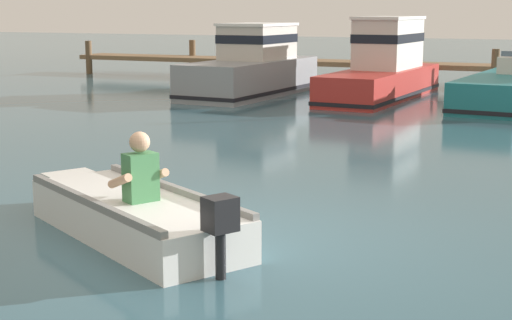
% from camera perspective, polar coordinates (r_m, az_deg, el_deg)
% --- Properties ---
extents(ground_plane, '(120.00, 120.00, 0.00)m').
position_cam_1_polar(ground_plane, '(8.38, -1.13, -5.99)').
color(ground_plane, '#386070').
extents(wooden_dock, '(15.91, 1.64, 1.30)m').
position_cam_1_polar(wooden_dock, '(27.72, 1.51, 7.26)').
color(wooden_dock, brown).
rests_on(wooden_dock, ground).
extents(rowboat_with_person, '(3.45, 2.48, 1.19)m').
position_cam_1_polar(rowboat_with_person, '(8.60, -9.09, -3.94)').
color(rowboat_with_person, white).
rests_on(rowboat_with_person, ground).
extents(moored_boat_grey, '(2.30, 5.50, 2.06)m').
position_cam_1_polar(moored_boat_grey, '(22.51, -0.29, 6.76)').
color(moored_boat_grey, gray).
rests_on(moored_boat_grey, ground).
extents(moored_boat_red, '(2.05, 6.39, 2.25)m').
position_cam_1_polar(moored_boat_red, '(22.15, 9.40, 6.67)').
color(moored_boat_red, '#B72D28').
rests_on(moored_boat_red, ground).
extents(moored_boat_teal, '(2.11, 5.98, 1.36)m').
position_cam_1_polar(moored_boat_teal, '(21.15, 17.80, 4.86)').
color(moored_boat_teal, '#1E727A').
rests_on(moored_boat_teal, ground).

